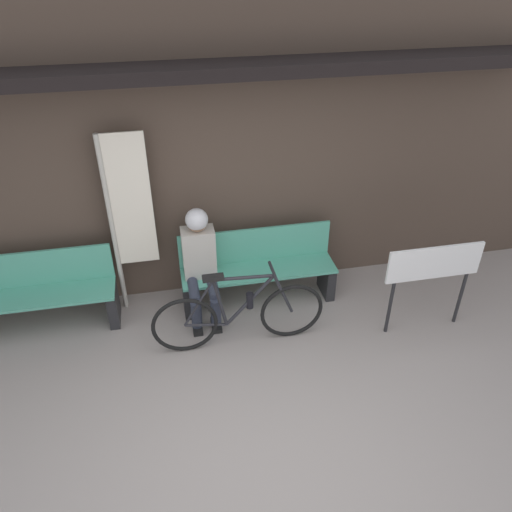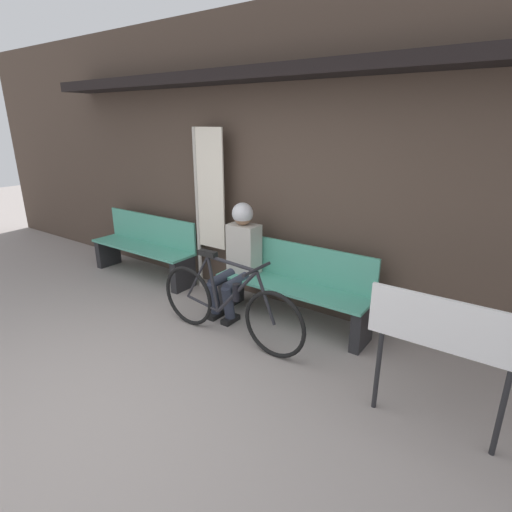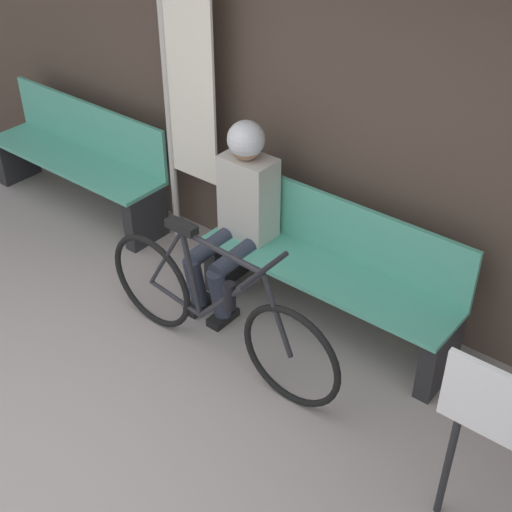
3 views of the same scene
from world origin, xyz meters
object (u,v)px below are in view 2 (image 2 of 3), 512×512
at_px(bicycle, 228,305).
at_px(park_bench_far, 145,248).
at_px(person_seated, 239,251).
at_px(signboard, 444,335).
at_px(banner_pole, 207,197).
at_px(park_bench_near, 293,288).

relative_size(bicycle, park_bench_far, 1.03).
height_order(person_seated, signboard, person_seated).
bearing_deg(banner_pole, person_seated, -20.73).
distance_m(park_bench_near, person_seated, 0.71).
relative_size(park_bench_near, person_seated, 1.37).
bearing_deg(park_bench_far, person_seated, -3.51).
bearing_deg(banner_pole, bicycle, -40.26).
xyz_separation_m(bicycle, banner_pole, (-0.99, 0.84, 0.83)).
distance_m(park_bench_far, signboard, 4.05).
xyz_separation_m(bicycle, signboard, (1.92, -0.14, 0.38)).
distance_m(person_seated, park_bench_far, 1.76).
xyz_separation_m(bicycle, park_bench_far, (-2.03, 0.68, 0.03)).
relative_size(park_bench_near, banner_pole, 0.85).
relative_size(person_seated, signboard, 1.24).
bearing_deg(signboard, person_seated, 162.17).
bearing_deg(park_bench_near, bicycle, -115.65).
distance_m(person_seated, banner_pole, 0.88).
distance_m(park_bench_far, banner_pole, 1.33).
bearing_deg(person_seated, bicycle, -62.24).
relative_size(park_bench_near, bicycle, 0.98).
relative_size(bicycle, signboard, 1.73).
height_order(park_bench_far, banner_pole, banner_pole).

